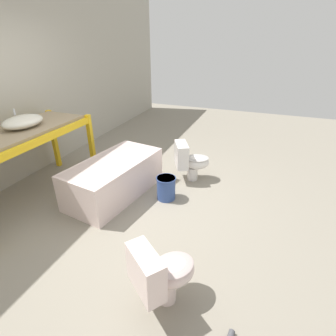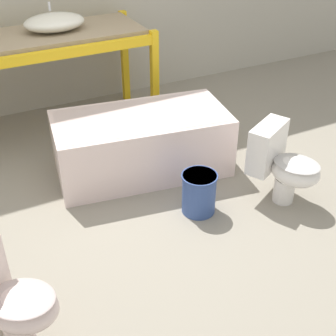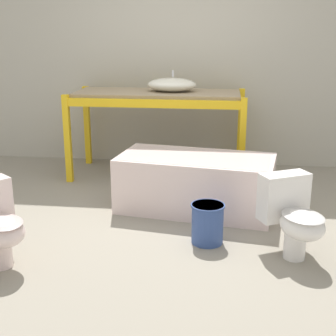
{
  "view_description": "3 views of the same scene",
  "coord_description": "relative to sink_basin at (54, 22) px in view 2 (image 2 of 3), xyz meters",
  "views": [
    {
      "loc": [
        -2.52,
        -1.73,
        2.12
      ],
      "look_at": [
        0.28,
        -0.65,
        0.62
      ],
      "focal_mm": 28.0,
      "sensor_mm": 36.0,
      "label": 1
    },
    {
      "loc": [
        -1.07,
        -3.07,
        2.33
      ],
      "look_at": [
        0.23,
        -0.52,
        0.47
      ],
      "focal_mm": 50.0,
      "sensor_mm": 36.0,
      "label": 2
    },
    {
      "loc": [
        0.6,
        -4.16,
        1.74
      ],
      "look_at": [
        0.17,
        -0.61,
        0.67
      ],
      "focal_mm": 50.0,
      "sensor_mm": 36.0,
      "label": 3
    }
  ],
  "objects": [
    {
      "name": "ground_plane",
      "position": [
        0.03,
        -1.32,
        -1.1
      ],
      "size": [
        12.0,
        12.0,
        0.0
      ],
      "primitive_type": "plane",
      "color": "gray"
    },
    {
      "name": "shelving_rack",
      "position": [
        -0.16,
        -0.02,
        -0.22
      ],
      "size": [
        2.06,
        0.86,
        1.02
      ],
      "color": "yellow",
      "rests_on": "ground_plane"
    },
    {
      "name": "sink_basin",
      "position": [
        0.0,
        0.0,
        0.0
      ],
      "size": [
        0.57,
        0.41,
        0.24
      ],
      "color": "silver",
      "rests_on": "shelving_rack"
    },
    {
      "name": "bathtub_main",
      "position": [
        0.37,
        -1.11,
        -0.79
      ],
      "size": [
        1.59,
        0.95,
        0.54
      ],
      "rotation": [
        0.0,
        0.0,
        -0.15
      ],
      "color": "silver",
      "rests_on": "ground_plane"
    },
    {
      "name": "toilet_near",
      "position": [
        1.19,
        -2.01,
        -0.75
      ],
      "size": [
        0.56,
        0.64,
        0.64
      ],
      "rotation": [
        0.0,
        0.0,
        0.48
      ],
      "color": "white",
      "rests_on": "ground_plane"
    },
    {
      "name": "toilet_far",
      "position": [
        -1.05,
        -2.44,
        -0.75
      ],
      "size": [
        0.64,
        0.61,
        0.64
      ],
      "rotation": [
        0.0,
        0.0,
        0.91
      ],
      "color": "silver",
      "rests_on": "ground_plane"
    },
    {
      "name": "bucket_white",
      "position": [
        0.52,
        -1.86,
        -0.92
      ],
      "size": [
        0.28,
        0.28,
        0.34
      ],
      "color": "#334C8C",
      "rests_on": "ground_plane"
    }
  ]
}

